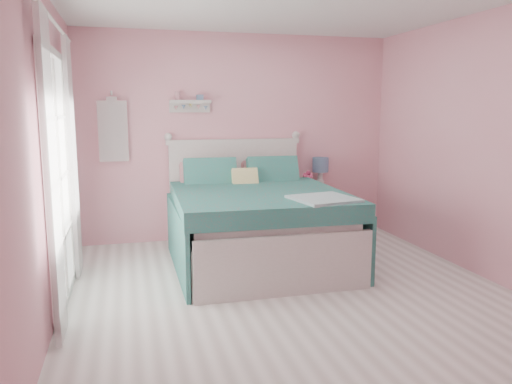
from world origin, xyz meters
name	(u,v)px	position (x,y,z in m)	size (l,w,h in m)	color
floor	(295,297)	(0.00, 0.00, 0.00)	(4.50, 4.50, 0.00)	beige
room_shell	(297,118)	(0.00, 0.00, 1.58)	(4.50, 4.50, 4.50)	pink
bed	(255,223)	(-0.08, 1.14, 0.42)	(1.79, 2.23, 1.28)	silver
nightstand	(314,213)	(0.96, 2.02, 0.30)	(0.42, 0.42, 0.61)	beige
table_lamp	(320,167)	(1.08, 2.12, 0.90)	(0.21, 0.21, 0.42)	white
vase	(308,184)	(0.89, 2.08, 0.68)	(0.15, 0.15, 0.16)	white
teacup	(315,189)	(0.93, 1.91, 0.64)	(0.10, 0.10, 0.08)	#C88693
roses	(308,175)	(0.89, 2.07, 0.80)	(0.14, 0.11, 0.12)	#CA4574
wall_shelf	(190,103)	(-0.63, 2.19, 1.73)	(0.50, 0.15, 0.25)	silver
hanging_dress	(113,131)	(-1.55, 2.18, 1.40)	(0.34, 0.03, 0.72)	white
french_door	(59,180)	(-1.97, 0.40, 1.07)	(0.04, 1.32, 2.16)	silver
curtain_near	(52,179)	(-1.92, -0.34, 1.18)	(0.04, 0.40, 2.32)	white
curtain_far	(73,159)	(-1.92, 1.14, 1.18)	(0.04, 0.40, 2.32)	white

